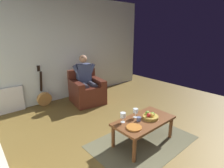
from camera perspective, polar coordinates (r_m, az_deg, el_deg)
The scene contains 13 objects.
ground_plane at distance 3.07m, azimuth 11.24°, elevation -21.26°, with size 7.53×7.53×0.00m, color brown.
wall_back at distance 5.02m, azimuth -17.84°, elevation 10.14°, with size 6.03×0.06×2.73m, color silver.
rug at distance 3.36m, azimuth 9.62°, elevation -17.44°, with size 1.76×1.17×0.01m, color brown.
armchair at distance 4.86m, azimuth -7.98°, elevation -2.15°, with size 0.89×0.93×0.85m.
person_seated at distance 4.78m, azimuth -8.24°, elevation 1.89°, with size 0.64×0.65×1.25m.
coffee_table at distance 3.17m, azimuth 9.94°, elevation -11.99°, with size 1.06×0.57×0.43m.
guitar at distance 4.93m, azimuth -20.61°, elevation -3.97°, with size 0.36×0.29×1.02m.
radiator at distance 4.84m, azimuth -29.95°, elevation -4.56°, with size 0.68×0.06×0.60m, color white.
wine_glass_near at distance 2.97m, azimuth 3.48°, elevation -9.92°, with size 0.09×0.09×0.17m.
wine_glass_far at distance 3.14m, azimuth 7.44°, elevation -8.50°, with size 0.09×0.09×0.16m.
fruit_bowl at distance 3.19m, azimuth 12.00°, elevation -9.93°, with size 0.26×0.26×0.11m.
decorative_dish at distance 2.87m, azimuth 6.94°, elevation -13.42°, with size 0.24×0.24×0.02m, color #B46B2A.
candle_jar at distance 3.07m, azimuth 8.43°, elevation -10.87°, with size 0.07×0.07×0.07m, color slate.
Camera 1 is at (1.97, 1.42, 1.88)m, focal length 29.03 mm.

